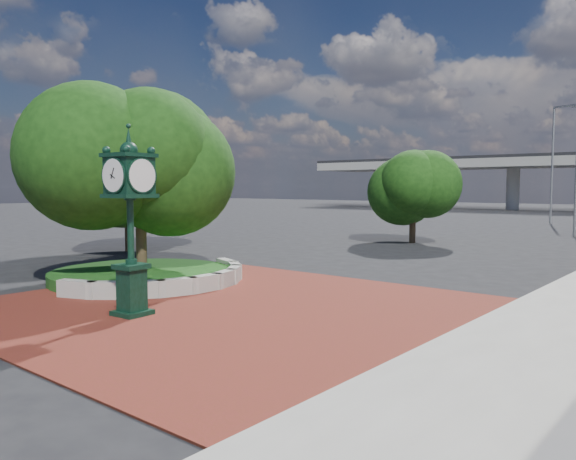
{
  "coord_description": "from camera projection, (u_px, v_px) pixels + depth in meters",
  "views": [
    {
      "loc": [
        11.02,
        -11.52,
        3.25
      ],
      "look_at": [
        0.27,
        1.5,
        1.94
      ],
      "focal_mm": 35.0,
      "sensor_mm": 36.0,
      "label": 1
    }
  ],
  "objects": [
    {
      "name": "tree_northwest",
      "position": [
        127.0,
        169.0,
        27.88
      ],
      "size": [
        5.6,
        5.6,
        6.93
      ],
      "color": "#38281C",
      "rests_on": "ground"
    },
    {
      "name": "plaza",
      "position": [
        222.0,
        305.0,
        15.33
      ],
      "size": [
        12.0,
        12.0,
        0.04
      ],
      "primitive_type": "cube",
      "color": "maroon",
      "rests_on": "ground"
    },
    {
      "name": "grass_bed",
      "position": [
        142.0,
        276.0,
        19.26
      ],
      "size": [
        6.1,
        6.1,
        0.4
      ],
      "primitive_type": "cylinder",
      "color": "#154A16",
      "rests_on": "ground"
    },
    {
      "name": "street_lamp_far",
      "position": [
        555.0,
        155.0,
        48.43
      ],
      "size": [
        2.2,
        0.93,
        10.13
      ],
      "color": "slate",
      "rests_on": "ground"
    },
    {
      "name": "tree_planter",
      "position": [
        140.0,
        173.0,
        18.99
      ],
      "size": [
        5.2,
        5.2,
        6.33
      ],
      "color": "#38281C",
      "rests_on": "ground"
    },
    {
      "name": "post_clock",
      "position": [
        130.0,
        213.0,
        13.87
      ],
      "size": [
        1.04,
        1.04,
        4.71
      ],
      "color": "black",
      "rests_on": "ground"
    },
    {
      "name": "planter_wall",
      "position": [
        186.0,
        281.0,
        17.8
      ],
      "size": [
        2.96,
        6.77,
        0.54
      ],
      "color": "#9E9B93",
      "rests_on": "ground"
    },
    {
      "name": "ground",
      "position": [
        247.0,
        300.0,
        16.1
      ],
      "size": [
        200.0,
        200.0,
        0.0
      ],
      "primitive_type": "plane",
      "color": "black",
      "rests_on": "ground"
    },
    {
      "name": "tree_street",
      "position": [
        413.0,
        187.0,
        32.23
      ],
      "size": [
        4.4,
        4.4,
        5.45
      ],
      "color": "#38281C",
      "rests_on": "ground"
    }
  ]
}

